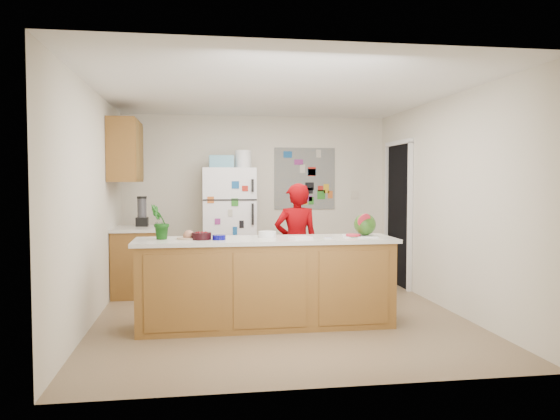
{
  "coord_description": "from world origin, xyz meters",
  "views": [
    {
      "loc": [
        -0.9,
        -6.06,
        1.51
      ],
      "look_at": [
        0.05,
        0.2,
        1.17
      ],
      "focal_mm": 35.0,
      "sensor_mm": 36.0,
      "label": 1
    }
  ],
  "objects": [
    {
      "name": "side_counter_base",
      "position": [
        -1.69,
        1.35,
        0.43
      ],
      "size": [
        0.6,
        0.8,
        0.86
      ],
      "primitive_type": "cube",
      "color": "brown",
      "rests_on": "floor"
    },
    {
      "name": "fridge_top_bin",
      "position": [
        -0.55,
        1.88,
        1.79
      ],
      "size": [
        0.35,
        0.28,
        0.18
      ],
      "primitive_type": "cube",
      "color": "#5999B2",
      "rests_on": "refrigerator"
    },
    {
      "name": "photo_collage",
      "position": [
        0.75,
        2.24,
        1.55
      ],
      "size": [
        0.95,
        0.01,
        0.95
      ],
      "primitive_type": "cube",
      "color": "slate",
      "rests_on": "wall_back"
    },
    {
      "name": "upper_cabinets",
      "position": [
        -1.82,
        1.3,
        1.9
      ],
      "size": [
        0.35,
        1.0,
        0.8
      ],
      "primitive_type": "cube",
      "color": "brown",
      "rests_on": "wall_left"
    },
    {
      "name": "paper_towel",
      "position": [
        0.15,
        -0.58,
        0.93
      ],
      "size": [
        0.24,
        0.22,
        0.02
      ],
      "primitive_type": "cube",
      "rotation": [
        0.0,
        0.0,
        0.26
      ],
      "color": "silver",
      "rests_on": "peninsula_top"
    },
    {
      "name": "peninsula_base",
      "position": [
        -0.2,
        -0.5,
        0.44
      ],
      "size": [
        2.6,
        0.62,
        0.88
      ],
      "primitive_type": "cube",
      "color": "brown",
      "rests_on": "floor"
    },
    {
      "name": "blender_appliance",
      "position": [
        -1.64,
        1.5,
        1.09
      ],
      "size": [
        0.12,
        0.12,
        0.38
      ],
      "primitive_type": "cylinder",
      "color": "black",
      "rests_on": "side_counter_top"
    },
    {
      "name": "ceiling",
      "position": [
        0.0,
        0.0,
        2.51
      ],
      "size": [
        4.0,
        4.5,
        0.02
      ],
      "primitive_type": "cube",
      "color": "white",
      "rests_on": "wall_back"
    },
    {
      "name": "white_bowl",
      "position": [
        -0.17,
        -0.37,
        0.95
      ],
      "size": [
        0.22,
        0.22,
        0.06
      ],
      "primitive_type": "cylinder",
      "rotation": [
        0.0,
        0.0,
        -0.2
      ],
      "color": "white",
      "rests_on": "peninsula_top"
    },
    {
      "name": "doorway",
      "position": [
        1.99,
        1.45,
        1.02
      ],
      "size": [
        0.03,
        0.85,
        2.04
      ],
      "primitive_type": "cube",
      "color": "black",
      "rests_on": "ground"
    },
    {
      "name": "floor",
      "position": [
        0.0,
        0.0,
        -0.01
      ],
      "size": [
        4.0,
        4.5,
        0.02
      ],
      "primitive_type": "cube",
      "color": "brown",
      "rests_on": "ground"
    },
    {
      "name": "plate",
      "position": [
        -0.99,
        -0.45,
        0.93
      ],
      "size": [
        0.29,
        0.29,
        0.02
      ],
      "primitive_type": "cylinder",
      "rotation": [
        0.0,
        0.0,
        -0.15
      ],
      "color": "#B5A18C",
      "rests_on": "peninsula_top"
    },
    {
      "name": "refrigerator",
      "position": [
        -0.45,
        1.88,
        0.85
      ],
      "size": [
        0.75,
        0.7,
        1.7
      ],
      "primitive_type": "cube",
      "color": "silver",
      "rests_on": "floor"
    },
    {
      "name": "wall_left",
      "position": [
        -2.01,
        0.0,
        1.25
      ],
      "size": [
        0.02,
        4.5,
        2.5
      ],
      "primitive_type": "cube",
      "color": "beige",
      "rests_on": "ground"
    },
    {
      "name": "wall_right",
      "position": [
        2.01,
        0.0,
        1.25
      ],
      "size": [
        0.02,
        4.5,
        2.5
      ],
      "primitive_type": "cube",
      "color": "beige",
      "rests_on": "ground"
    },
    {
      "name": "cherry_bowl",
      "position": [
        -0.86,
        -0.52,
        0.96
      ],
      "size": [
        0.26,
        0.26,
        0.07
      ],
      "primitive_type": "cylinder",
      "rotation": [
        0.0,
        0.0,
        0.43
      ],
      "color": "black",
      "rests_on": "peninsula_top"
    },
    {
      "name": "side_counter_top",
      "position": [
        -1.69,
        1.35,
        0.88
      ],
      "size": [
        0.64,
        0.84,
        0.04
      ],
      "primitive_type": "cube",
      "color": "silver",
      "rests_on": "side_counter_base"
    },
    {
      "name": "keys",
      "position": [
        0.44,
        -0.57,
        0.93
      ],
      "size": [
        0.09,
        0.06,
        0.01
      ],
      "primitive_type": "cube",
      "rotation": [
        0.0,
        0.0,
        -0.26
      ],
      "color": "gray",
      "rests_on": "peninsula_top"
    },
    {
      "name": "peninsula_top",
      "position": [
        -0.2,
        -0.5,
        0.9
      ],
      "size": [
        2.68,
        0.7,
        0.04
      ],
      "primitive_type": "cube",
      "color": "silver",
      "rests_on": "peninsula_base"
    },
    {
      "name": "potted_plant",
      "position": [
        -1.28,
        -0.45,
        1.1
      ],
      "size": [
        0.25,
        0.24,
        0.36
      ],
      "primitive_type": "imported",
      "rotation": [
        0.0,
        0.0,
        3.79
      ],
      "color": "#0C3B12",
      "rests_on": "peninsula_top"
    },
    {
      "name": "cobalt_bowl",
      "position": [
        -0.69,
        -0.57,
        0.95
      ],
      "size": [
        0.15,
        0.15,
        0.05
      ],
      "primitive_type": "cylinder",
      "rotation": [
        0.0,
        0.0,
        0.11
      ],
      "color": "#060567",
      "rests_on": "peninsula_top"
    },
    {
      "name": "wall_back",
      "position": [
        0.0,
        2.26,
        1.25
      ],
      "size": [
        4.0,
        0.02,
        2.5
      ],
      "primitive_type": "cube",
      "color": "beige",
      "rests_on": "ground"
    },
    {
      "name": "person",
      "position": [
        0.29,
        0.45,
        0.74
      ],
      "size": [
        0.55,
        0.38,
        1.48
      ],
      "primitive_type": "imported",
      "rotation": [
        0.0,
        0.0,
        3.18
      ],
      "color": "#740004",
      "rests_on": "floor"
    },
    {
      "name": "cutting_board",
      "position": [
        0.8,
        -0.49,
        0.93
      ],
      "size": [
        0.4,
        0.33,
        0.01
      ],
      "primitive_type": "cube",
      "rotation": [
        0.0,
        0.0,
        -0.19
      ],
      "color": "white",
      "rests_on": "peninsula_top"
    },
    {
      "name": "watermelon",
      "position": [
        0.86,
        -0.47,
        1.05
      ],
      "size": [
        0.23,
        0.23,
        0.23
      ],
      "primitive_type": "sphere",
      "color": "#306114",
      "rests_on": "cutting_board"
    },
    {
      "name": "watermelon_slice",
      "position": [
        0.71,
        -0.54,
        0.94
      ],
      "size": [
        0.15,
        0.15,
        0.02
      ],
      "primitive_type": "cylinder",
      "color": "#BD1E43",
      "rests_on": "cutting_board"
    }
  ]
}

